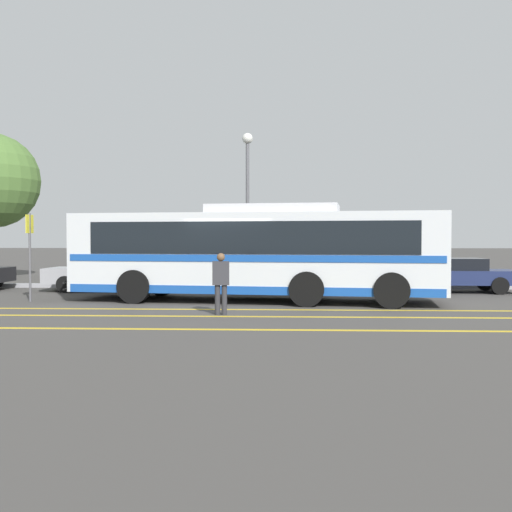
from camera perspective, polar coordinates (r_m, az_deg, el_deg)
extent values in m
plane|color=#423F3D|center=(18.22, -2.47, -4.40)|extent=(220.00, 220.00, 0.00)
cube|color=gold|center=(16.23, -0.35, -5.12)|extent=(31.13, 0.20, 0.01)
cube|color=gold|center=(14.79, -0.63, -5.78)|extent=(31.13, 0.20, 0.01)
cube|color=gold|center=(12.68, -1.17, -7.02)|extent=(31.13, 0.20, 0.01)
cube|color=#99999E|center=(23.28, 0.54, -2.90)|extent=(39.13, 0.36, 0.15)
cube|color=silver|center=(18.32, 0.00, 0.35)|extent=(11.37, 4.02, 2.37)
cube|color=black|center=(18.32, 0.00, 1.75)|extent=(9.83, 3.86, 0.94)
cube|color=#194CA5|center=(18.32, 0.00, -0.10)|extent=(11.16, 4.03, 0.20)
cube|color=#194CA5|center=(18.37, 0.00, -2.97)|extent=(11.16, 4.02, 0.24)
cube|color=black|center=(20.06, -15.91, 0.59)|extent=(0.34, 2.27, 1.70)
cube|color=black|center=(20.07, -15.94, 3.35)|extent=(0.28, 1.81, 0.24)
cube|color=silver|center=(18.25, 1.73, 4.47)|extent=(4.13, 2.57, 0.26)
cube|color=black|center=(20.22, -16.61, -2.30)|extent=(0.29, 1.94, 0.04)
cube|color=black|center=(20.24, -16.60, -2.87)|extent=(0.29, 1.94, 0.04)
cylinder|color=black|center=(18.11, -11.53, -2.88)|extent=(1.03, 0.41, 1.00)
cylinder|color=black|center=(20.44, -8.96, -2.35)|extent=(1.03, 0.41, 1.00)
cylinder|color=black|center=(16.91, 4.85, -3.16)|extent=(1.03, 0.41, 1.00)
cylinder|color=black|center=(19.39, 5.51, -2.55)|extent=(1.03, 0.41, 1.00)
cylinder|color=black|center=(16.87, 12.79, -3.21)|extent=(1.03, 0.41, 1.00)
cylinder|color=black|center=(19.35, 12.43, -2.59)|extent=(1.03, 0.41, 1.00)
cube|color=#9E9EA3|center=(22.75, -13.53, -1.79)|extent=(4.69, 1.87, 0.55)
cube|color=black|center=(22.76, -13.82, -0.47)|extent=(1.97, 1.64, 0.49)
cylinder|color=black|center=(23.27, -9.48, -2.37)|extent=(0.60, 0.20, 0.60)
cylinder|color=black|center=(21.55, -10.45, -2.69)|extent=(0.60, 0.20, 0.60)
cylinder|color=black|center=(24.04, -16.28, -2.28)|extent=(0.60, 0.20, 0.60)
cylinder|color=black|center=(22.37, -17.73, -2.58)|extent=(0.60, 0.20, 0.60)
cube|color=olive|center=(21.66, 1.74, -1.78)|extent=(4.06, 2.09, 0.65)
cube|color=black|center=(21.64, 1.48, -0.14)|extent=(1.75, 1.74, 0.59)
cylinder|color=black|center=(22.53, 5.01, -2.48)|extent=(0.61, 0.23, 0.60)
cylinder|color=black|center=(20.75, 4.96, -2.83)|extent=(0.61, 0.23, 0.60)
cylinder|color=black|center=(22.69, -1.21, -2.45)|extent=(0.61, 0.23, 0.60)
cylinder|color=black|center=(20.92, -1.79, -2.79)|extent=(0.61, 0.23, 0.60)
cube|color=navy|center=(22.64, 18.29, -1.90)|extent=(4.42, 1.80, 0.50)
cube|color=black|center=(22.64, 18.57, -0.73)|extent=(1.87, 1.54, 0.42)
cylinder|color=black|center=(21.56, 15.32, -2.72)|extent=(0.60, 0.21, 0.60)
cylinder|color=black|center=(23.14, 14.53, -2.42)|extent=(0.60, 0.21, 0.60)
cylinder|color=black|center=(22.26, 22.20, -2.65)|extent=(0.60, 0.21, 0.60)
cylinder|color=black|center=(23.79, 20.98, -2.37)|extent=(0.60, 0.21, 0.60)
cylinder|color=#2D2D33|center=(15.12, -3.04, -4.19)|extent=(0.14, 0.14, 0.75)
cylinder|color=#2D2D33|center=(15.13, -3.68, -4.19)|extent=(0.14, 0.14, 0.75)
cube|color=#333338|center=(15.07, -3.37, -1.64)|extent=(0.44, 0.25, 0.60)
sphere|color=brown|center=(15.05, -3.37, -0.11)|extent=(0.20, 0.20, 0.20)
cylinder|color=#59595E|center=(19.44, -20.73, -0.13)|extent=(0.07, 0.07, 2.70)
cube|color=yellow|center=(19.44, -20.76, 2.87)|extent=(0.08, 0.40, 0.56)
cylinder|color=#59595E|center=(23.84, -0.81, 3.87)|extent=(0.14, 0.14, 5.69)
sphere|color=silver|center=(24.16, -0.81, 11.13)|extent=(0.42, 0.42, 0.42)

